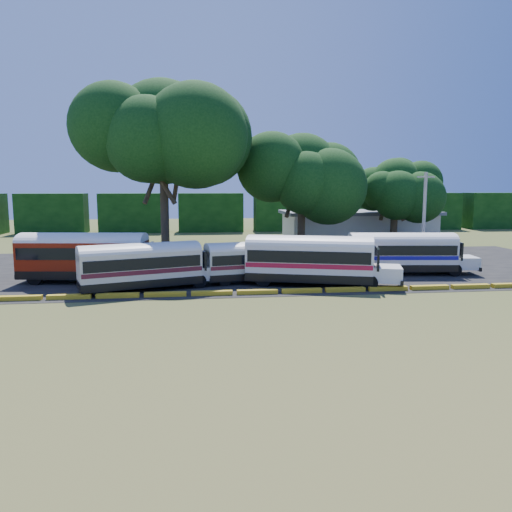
{
  "coord_description": "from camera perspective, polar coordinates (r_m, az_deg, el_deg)",
  "views": [
    {
      "loc": [
        -2.52,
        -31.08,
        7.09
      ],
      "look_at": [
        2.03,
        6.0,
        1.85
      ],
      "focal_mm": 35.0,
      "sensor_mm": 36.0,
      "label": 1
    }
  ],
  "objects": [
    {
      "name": "asphalt_strip",
      "position": [
        43.8,
        -2.3,
        -1.33
      ],
      "size": [
        64.0,
        24.0,
        0.02
      ],
      "primitive_type": "cube",
      "color": "black",
      "rests_on": "ground"
    },
    {
      "name": "curb",
      "position": [
        32.92,
        -2.45,
        -4.2
      ],
      "size": [
        53.7,
        0.45,
        0.3
      ],
      "color": "gold",
      "rests_on": "ground"
    },
    {
      "name": "tree_east",
      "position": [
        59.36,
        15.65,
        7.96
      ],
      "size": [
        7.72,
        7.72,
        10.27
      ],
      "color": "#3B301D",
      "rests_on": "ground"
    },
    {
      "name": "tree_west",
      "position": [
        48.7,
        -10.62,
        13.71
      ],
      "size": [
        13.21,
        13.21,
        16.94
      ],
      "color": "#3B301D",
      "rests_on": "ground"
    },
    {
      "name": "bus_white_blue",
      "position": [
        42.04,
        16.57,
        0.57
      ],
      "size": [
        10.52,
        3.73,
        3.38
      ],
      "rotation": [
        0.0,
        0.0,
        -0.12
      ],
      "color": "black",
      "rests_on": "ground"
    },
    {
      "name": "bus_white_red",
      "position": [
        35.92,
        6.5,
        -0.16
      ],
      "size": [
        11.24,
        5.78,
        3.6
      ],
      "rotation": [
        0.0,
        0.0,
        -0.3
      ],
      "color": "black",
      "rests_on": "ground"
    },
    {
      "name": "treeline_backdrop",
      "position": [
        79.22,
        -5.19,
        4.99
      ],
      "size": [
        130.0,
        4.0,
        6.0
      ],
      "color": "black",
      "rests_on": "ground"
    },
    {
      "name": "utility_pole",
      "position": [
        46.9,
        18.65,
        4.12
      ],
      "size": [
        1.6,
        0.3,
        8.33
      ],
      "color": "gray",
      "rests_on": "ground"
    },
    {
      "name": "bus_red",
      "position": [
        39.0,
        -18.72,
        0.23
      ],
      "size": [
        11.51,
        4.21,
        3.7
      ],
      "rotation": [
        0.0,
        0.0,
        -0.13
      ],
      "color": "black",
      "rests_on": "ground"
    },
    {
      "name": "ground",
      "position": [
        31.98,
        -2.31,
        -4.84
      ],
      "size": [
        160.0,
        160.0,
        0.0
      ],
      "primitive_type": "plane",
      "color": "#354F1A",
      "rests_on": "ground"
    },
    {
      "name": "bus_cream_west",
      "position": [
        34.93,
        -12.74,
        -0.86
      ],
      "size": [
        10.18,
        5.45,
        3.26
      ],
      "rotation": [
        0.0,
        0.0,
        0.32
      ],
      "color": "black",
      "rests_on": "ground"
    },
    {
      "name": "terminal_building",
      "position": [
        64.63,
        11.55,
        3.33
      ],
      "size": [
        19.0,
        9.0,
        4.0
      ],
      "color": "beige",
      "rests_on": "ground"
    },
    {
      "name": "tree_center",
      "position": [
        52.99,
        5.28,
        9.65
      ],
      "size": [
        10.56,
        10.56,
        12.57
      ],
      "color": "#3B301D",
      "rests_on": "ground"
    },
    {
      "name": "bus_cream_east",
      "position": [
        37.18,
        0.28,
        -0.34
      ],
      "size": [
        9.45,
        3.95,
        3.02
      ],
      "rotation": [
        0.0,
        0.0,
        0.19
      ],
      "color": "black",
      "rests_on": "ground"
    }
  ]
}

